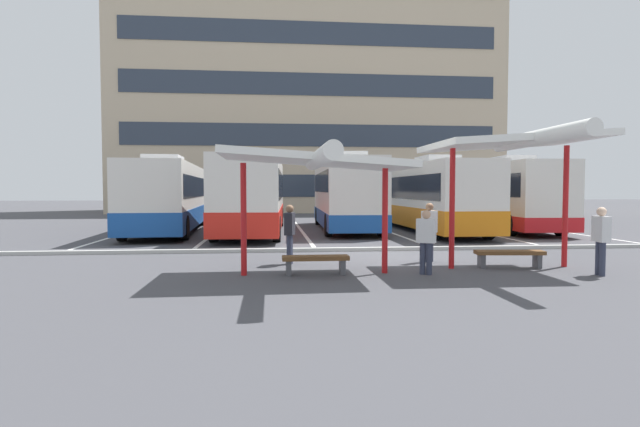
% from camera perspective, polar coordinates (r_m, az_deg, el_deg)
% --- Properties ---
extents(ground_plane, '(160.00, 160.00, 0.00)m').
position_cam_1_polar(ground_plane, '(15.45, 7.82, -4.82)').
color(ground_plane, '#47474C').
extents(terminal_building, '(34.22, 10.69, 24.03)m').
position_cam_1_polar(terminal_building, '(48.65, -1.36, 12.97)').
color(terminal_building, '#C6B293').
rests_on(terminal_building, ground).
extents(coach_bus_0, '(3.18, 11.62, 3.53)m').
position_cam_1_polar(coach_bus_0, '(24.99, -16.75, 1.69)').
color(coach_bus_0, silver).
rests_on(coach_bus_0, ground).
extents(coach_bus_1, '(3.08, 11.65, 3.71)m').
position_cam_1_polar(coach_bus_1, '(23.60, -7.59, 1.94)').
color(coach_bus_1, silver).
rests_on(coach_bus_1, ground).
extents(coach_bus_2, '(2.90, 10.60, 3.77)m').
position_cam_1_polar(coach_bus_2, '(25.24, 2.89, 2.14)').
color(coach_bus_2, silver).
rests_on(coach_bus_2, ground).
extents(coach_bus_3, '(2.64, 12.32, 3.55)m').
position_cam_1_polar(coach_bus_3, '(25.26, 11.97, 1.77)').
color(coach_bus_3, silver).
rests_on(coach_bus_3, ground).
extents(coach_bus_4, '(3.16, 11.48, 3.62)m').
position_cam_1_polar(coach_bus_4, '(27.48, 19.68, 1.91)').
color(coach_bus_4, silver).
rests_on(coach_bus_4, ground).
extents(lane_stripe_0, '(0.16, 14.00, 0.01)m').
position_cam_1_polar(lane_stripe_0, '(25.45, -20.93, -1.99)').
color(lane_stripe_0, white).
rests_on(lane_stripe_0, ground).
extents(lane_stripe_1, '(0.16, 14.00, 0.01)m').
position_cam_1_polar(lane_stripe_1, '(24.69, -11.68, -2.01)').
color(lane_stripe_1, white).
rests_on(lane_stripe_1, ground).
extents(lane_stripe_2, '(0.16, 14.00, 0.01)m').
position_cam_1_polar(lane_stripe_2, '(24.60, -2.10, -1.97)').
color(lane_stripe_2, white).
rests_on(lane_stripe_2, ground).
extents(lane_stripe_3, '(0.16, 14.00, 0.01)m').
position_cam_1_polar(lane_stripe_3, '(25.19, 7.29, -1.88)').
color(lane_stripe_3, white).
rests_on(lane_stripe_3, ground).
extents(lane_stripe_4, '(0.16, 14.00, 0.01)m').
position_cam_1_polar(lane_stripe_4, '(26.42, 16.02, -1.75)').
color(lane_stripe_4, white).
rests_on(lane_stripe_4, ground).
extents(lane_stripe_5, '(0.16, 14.00, 0.01)m').
position_cam_1_polar(lane_stripe_5, '(28.20, 23.81, -1.60)').
color(lane_stripe_5, white).
rests_on(lane_stripe_5, ground).
extents(waiting_shelter_0, '(4.38, 4.85, 2.95)m').
position_cam_1_polar(waiting_shelter_0, '(11.71, -0.43, 5.86)').
color(waiting_shelter_0, red).
rests_on(waiting_shelter_0, ground).
extents(bench_0, '(1.59, 0.43, 0.45)m').
position_cam_1_polar(bench_0, '(12.01, -0.51, -5.36)').
color(bench_0, brown).
rests_on(bench_0, ground).
extents(waiting_shelter_1, '(4.06, 4.86, 3.45)m').
position_cam_1_polar(waiting_shelter_1, '(13.67, 21.28, 7.32)').
color(waiting_shelter_1, red).
rests_on(waiting_shelter_1, ground).
extents(bench_1, '(1.78, 0.59, 0.45)m').
position_cam_1_polar(bench_1, '(13.92, 20.66, -4.40)').
color(bench_1, brown).
rests_on(bench_1, ground).
extents(platform_kerb, '(44.00, 0.24, 0.12)m').
position_cam_1_polar(platform_kerb, '(16.75, 6.74, -4.01)').
color(platform_kerb, '#ADADA8').
rests_on(platform_kerb, ground).
extents(waiting_passenger_0, '(0.32, 0.50, 1.61)m').
position_cam_1_polar(waiting_passenger_0, '(13.64, -3.45, -1.89)').
color(waiting_passenger_0, '#33384C').
rests_on(waiting_passenger_0, ground).
extents(waiting_passenger_1, '(0.26, 0.48, 1.61)m').
position_cam_1_polar(waiting_passenger_1, '(13.54, 29.21, -2.27)').
color(waiting_passenger_1, '#33384C').
rests_on(waiting_passenger_1, ground).
extents(waiting_passenger_2, '(0.49, 0.41, 1.54)m').
position_cam_1_polar(waiting_passenger_2, '(12.22, 11.92, -2.74)').
color(waiting_passenger_2, '#33384C').
rests_on(waiting_passenger_2, ground).
extents(waiting_passenger_3, '(0.51, 0.46, 1.65)m').
position_cam_1_polar(waiting_passenger_3, '(14.40, 12.28, -1.60)').
color(waiting_passenger_3, '#33384C').
rests_on(waiting_passenger_3, ground).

